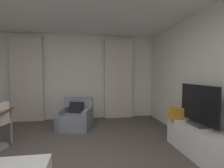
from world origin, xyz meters
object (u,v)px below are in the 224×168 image
armchair (76,118)px  tv_console (197,140)px  handbag_primary (177,113)px  tv_flatscreen (198,107)px

armchair → tv_console: bearing=-40.6°
armchair → handbag_primary: size_ratio=2.67×
armchair → tv_flatscreen: 2.92m
tv_console → handbag_primary: bearing=107.1°
armchair → handbag_primary: 2.50m
armchair → tv_console: size_ratio=0.74×
tv_console → handbag_primary: (-0.14, 0.46, 0.38)m
armchair → tv_console: armchair is taller
tv_flatscreen → armchair: bearing=139.4°
armchair → tv_console: (2.17, -1.86, 0.00)m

